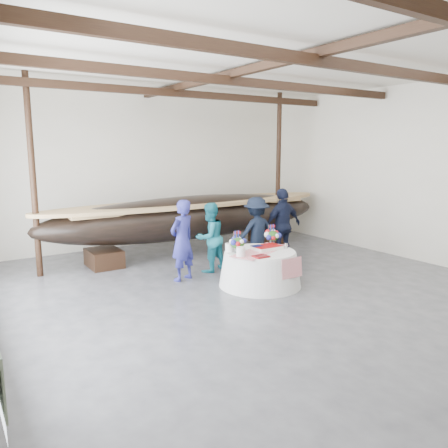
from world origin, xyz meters
TOP-DOWN VIEW (x-y plane):
  - floor at (0.00, 0.00)m, footprint 10.00×12.00m
  - wall_back at (0.00, 6.00)m, footprint 10.00×0.02m
  - wall_right at (5.00, 0.00)m, footprint 0.02×12.00m
  - ceiling at (0.00, 0.00)m, footprint 10.00×12.00m
  - pavilion_structure at (0.00, 0.73)m, footprint 9.80×11.76m
  - longboat_display at (0.54, 4.09)m, footprint 8.51×1.70m
  - banquet_table at (0.30, 0.82)m, footprint 1.74×1.74m
  - tabletop_items at (0.30, 0.98)m, footprint 1.69×1.14m
  - guest_woman_blue at (-0.90, 2.05)m, footprint 0.76×0.62m
  - guest_woman_teal at (-0.04, 2.31)m, footprint 0.91×0.77m
  - guest_man_left at (1.15, 2.08)m, footprint 1.16×0.72m
  - guest_man_right at (1.97, 2.06)m, footprint 1.11×0.47m

SIDE VIEW (x-z plane):
  - floor at x=0.00m, z-range -0.01..0.01m
  - banquet_table at x=0.30m, z-range 0.00..0.75m
  - guest_woman_teal at x=-0.04m, z-range 0.00..1.63m
  - guest_man_left at x=1.15m, z-range 0.00..1.72m
  - guest_woman_blue at x=-0.90m, z-range 0.00..1.79m
  - tabletop_items at x=0.30m, z-range 0.70..1.10m
  - guest_man_right at x=1.97m, z-range 0.00..1.89m
  - longboat_display at x=0.54m, z-range 0.22..1.82m
  - wall_back at x=0.00m, z-range 0.00..4.50m
  - wall_right at x=5.00m, z-range 0.00..4.50m
  - pavilion_structure at x=0.00m, z-range 1.75..6.25m
  - ceiling at x=0.00m, z-range 4.50..4.50m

